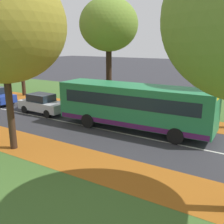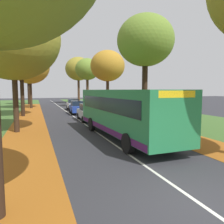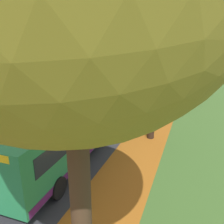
{
  "view_description": "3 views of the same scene",
  "coord_description": "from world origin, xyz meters",
  "px_view_note": "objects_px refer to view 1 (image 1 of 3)",
  "views": [
    {
      "loc": [
        -13.9,
        0.45,
        5.64
      ],
      "look_at": [
        0.26,
        9.23,
        1.23
      ],
      "focal_mm": 42.0,
      "sensor_mm": 36.0,
      "label": 1
    },
    {
      "loc": [
        -3.97,
        -4.37,
        2.96
      ],
      "look_at": [
        1.71,
        11.84,
        1.22
      ],
      "focal_mm": 35.0,
      "sensor_mm": 36.0,
      "label": 2
    },
    {
      "loc": [
        7.34,
        -1.59,
        6.3
      ],
      "look_at": [
        1.65,
        13.3,
        1.26
      ],
      "focal_mm": 35.0,
      "sensor_mm": 36.0,
      "label": 3
    }
  ],
  "objects_px": {
    "tree_right_near": "(109,25)",
    "bus": "(134,105)",
    "tree_right_mid": "(19,38)",
    "car_silver_lead": "(42,104)",
    "tree_left_near": "(2,25)"
  },
  "relations": [
    {
      "from": "tree_right_near",
      "to": "bus",
      "type": "distance_m",
      "value": 7.83
    },
    {
      "from": "tree_left_near",
      "to": "bus",
      "type": "distance_m",
      "value": 8.99
    },
    {
      "from": "tree_left_near",
      "to": "bus",
      "type": "bearing_deg",
      "value": -32.75
    },
    {
      "from": "tree_left_near",
      "to": "tree_right_mid",
      "type": "distance_m",
      "value": 15.71
    },
    {
      "from": "tree_right_near",
      "to": "bus",
      "type": "bearing_deg",
      "value": -130.83
    },
    {
      "from": "car_silver_lead",
      "to": "tree_right_mid",
      "type": "bearing_deg",
      "value": 59.51
    },
    {
      "from": "bus",
      "to": "car_silver_lead",
      "type": "height_order",
      "value": "bus"
    },
    {
      "from": "bus",
      "to": "car_silver_lead",
      "type": "relative_size",
      "value": 2.47
    },
    {
      "from": "tree_right_mid",
      "to": "bus",
      "type": "bearing_deg",
      "value": -104.79
    },
    {
      "from": "tree_right_near",
      "to": "car_silver_lead",
      "type": "relative_size",
      "value": 2.18
    },
    {
      "from": "tree_left_near",
      "to": "bus",
      "type": "relative_size",
      "value": 0.89
    },
    {
      "from": "tree_left_near",
      "to": "car_silver_lead",
      "type": "bearing_deg",
      "value": 34.0
    },
    {
      "from": "tree_right_mid",
      "to": "car_silver_lead",
      "type": "height_order",
      "value": "tree_right_mid"
    },
    {
      "from": "tree_left_near",
      "to": "tree_right_near",
      "type": "bearing_deg",
      "value": 1.29
    },
    {
      "from": "tree_right_mid",
      "to": "bus",
      "type": "relative_size",
      "value": 0.79
    }
  ]
}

